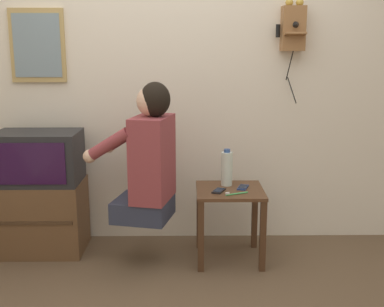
% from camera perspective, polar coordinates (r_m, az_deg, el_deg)
% --- Properties ---
extents(wall_back, '(6.80, 0.05, 2.55)m').
position_cam_1_polar(wall_back, '(3.60, -2.15, 9.61)').
color(wall_back, silver).
rests_on(wall_back, ground_plane).
extents(side_table, '(0.46, 0.44, 0.51)m').
position_cam_1_polar(side_table, '(3.34, 4.48, -6.13)').
color(side_table, '#51331E').
rests_on(side_table, ground_plane).
extents(person, '(0.59, 0.48, 0.92)m').
position_cam_1_polar(person, '(3.17, -5.20, -0.44)').
color(person, '#2D3347').
rests_on(person, ground_plane).
extents(tv_stand, '(0.64, 0.42, 0.52)m').
position_cam_1_polar(tv_stand, '(3.68, -17.65, -7.10)').
color(tv_stand, brown).
rests_on(tv_stand, ground_plane).
extents(television, '(0.58, 0.39, 0.36)m').
position_cam_1_polar(television, '(3.54, -17.79, -0.45)').
color(television, '#232326').
rests_on(television, tv_stand).
extents(wall_phone_antique, '(0.20, 0.18, 0.73)m').
position_cam_1_polar(wall_phone_antique, '(3.59, 11.88, 14.40)').
color(wall_phone_antique, olive).
extents(framed_picture, '(0.39, 0.03, 0.52)m').
position_cam_1_polar(framed_picture, '(3.71, -17.85, 12.08)').
color(framed_picture, tan).
extents(cell_phone_held, '(0.10, 0.14, 0.01)m').
position_cam_1_polar(cell_phone_held, '(3.24, 3.19, -4.42)').
color(cell_phone_held, black).
rests_on(cell_phone_held, side_table).
extents(cell_phone_spare, '(0.10, 0.14, 0.01)m').
position_cam_1_polar(cell_phone_spare, '(3.33, 6.05, -4.01)').
color(cell_phone_spare, navy).
rests_on(cell_phone_spare, side_table).
extents(water_bottle, '(0.08, 0.08, 0.26)m').
position_cam_1_polar(water_bottle, '(3.36, 4.14, -1.76)').
color(water_bottle, silver).
rests_on(water_bottle, side_table).
extents(toothbrush, '(0.16, 0.07, 0.02)m').
position_cam_1_polar(toothbrush, '(3.18, 5.12, -4.75)').
color(toothbrush, '#4CBF66').
rests_on(toothbrush, side_table).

